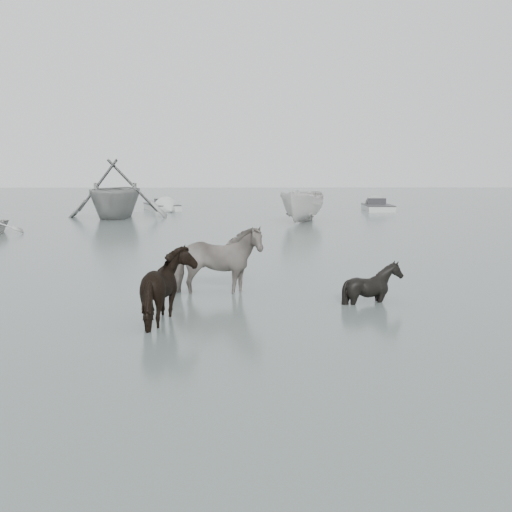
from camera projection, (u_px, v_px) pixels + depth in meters
The scene contains 8 objects.
ground at pixel (227, 324), 11.45m from camera, with size 140.00×140.00×0.00m, color #4A5853.
pony_pinto at pixel (216, 255), 14.00m from camera, with size 0.93×2.04×1.72m, color black.
pony_dark at pixel (171, 280), 11.55m from camera, with size 1.51×1.29×1.52m, color black.
pony_black at pixel (373, 273), 13.18m from camera, with size 1.00×1.13×1.24m, color black.
rowboat_trail at pixel (116, 187), 34.05m from camera, with size 5.36×6.21×3.27m, color gray.
boat_small at pixel (303, 204), 31.62m from camera, with size 1.72×4.56×1.76m, color silver.
skiff_port at pixel (378, 205), 39.64m from camera, with size 4.50×1.60×0.75m, color #A9ABA9, non-canonical shape.
skiff_mid at pixel (162, 204), 40.38m from camera, with size 5.38×1.60×0.75m, color #AAADAA, non-canonical shape.
Camera 1 is at (0.36, -11.17, 2.81)m, focal length 45.00 mm.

